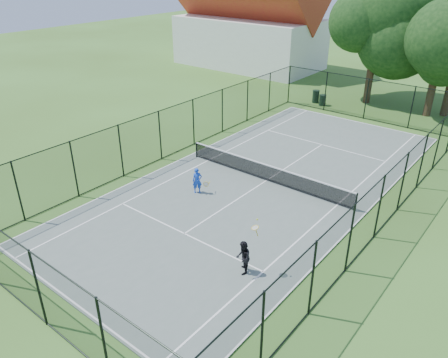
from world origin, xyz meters
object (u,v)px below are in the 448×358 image
Objects in this scene: tennis_net at (267,172)px; player_black at (243,258)px; player_blue at (197,181)px; trash_bin_left at (316,96)px; trash_bin_right at (322,100)px.

player_black reaches higher than tennis_net.
player_black is (5.55, -3.66, 0.03)m from player_blue.
trash_bin_left is 22.81m from player_black.
tennis_net reaches higher than trash_bin_right.
trash_bin_left is 0.77× the size of player_blue.
player_black is at bearing -68.86° from trash_bin_left.
player_black is at bearing -63.02° from tennis_net.
player_blue is at bearing 146.61° from player_black.
player_black reaches higher than player_blue.
tennis_net is 7.75m from player_black.
player_blue reaches higher than tennis_net.
tennis_net is 11.74× the size of trash_bin_right.
player_blue is at bearing -81.34° from trash_bin_left.
player_blue is at bearing -83.74° from trash_bin_right.
tennis_net is 9.87× the size of trash_bin_left.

